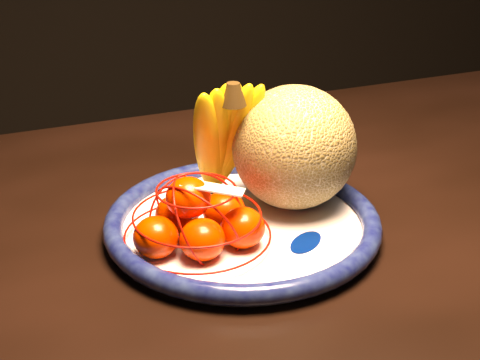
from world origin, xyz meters
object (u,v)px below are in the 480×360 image
object	(u,v)px
fruit_bowl	(242,224)
cantaloupe	(294,147)
dining_table	(351,254)
mandarin_bag	(198,221)
banana_bunch	(222,135)

from	to	relation	value
fruit_bowl	cantaloupe	size ratio (longest dim) A/B	2.16
dining_table	mandarin_bag	xyz separation A→B (m)	(-0.23, -0.05, 0.12)
banana_bunch	mandarin_bag	distance (m)	0.13
dining_table	mandarin_bag	world-z (taller)	mandarin_bag
dining_table	cantaloupe	world-z (taller)	cantaloupe
mandarin_bag	banana_bunch	bearing A→B (deg)	58.79
fruit_bowl	cantaloupe	distance (m)	0.12
banana_bunch	mandarin_bag	bearing A→B (deg)	-128.48
banana_bunch	mandarin_bag	world-z (taller)	banana_bunch
cantaloupe	mandarin_bag	xyz separation A→B (m)	(-0.14, -0.06, -0.05)
mandarin_bag	dining_table	bearing A→B (deg)	13.31
cantaloupe	fruit_bowl	bearing A→B (deg)	-156.82
banana_bunch	dining_table	bearing A→B (deg)	-21.69
dining_table	fruit_bowl	bearing A→B (deg)	-174.25
fruit_bowl	dining_table	bearing A→B (deg)	9.14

